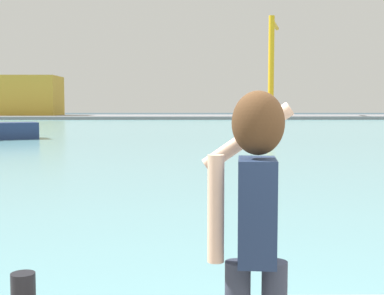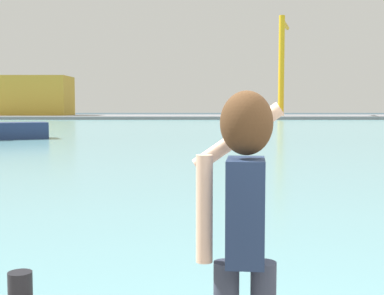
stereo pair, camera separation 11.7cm
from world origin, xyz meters
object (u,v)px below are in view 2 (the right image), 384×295
at_px(harbor_bollard, 20,290).
at_px(warehouse_left, 26,96).
at_px(person_photographer, 243,217).
at_px(port_crane, 282,56).

bearing_deg(harbor_bollard, warehouse_left, 107.67).
bearing_deg(person_photographer, port_crane, -3.18).
distance_m(person_photographer, port_crane, 91.58).
bearing_deg(harbor_bollard, person_photographer, -40.13).
relative_size(harbor_bollard, warehouse_left, 0.02).
height_order(person_photographer, harbor_bollard, person_photographer).
xyz_separation_m(harbor_bollard, port_crane, (16.46, 88.50, 9.97)).
height_order(person_photographer, warehouse_left, warehouse_left).
xyz_separation_m(person_photographer, harbor_bollard, (-1.70, 1.43, -0.91)).
bearing_deg(warehouse_left, port_crane, -4.54).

